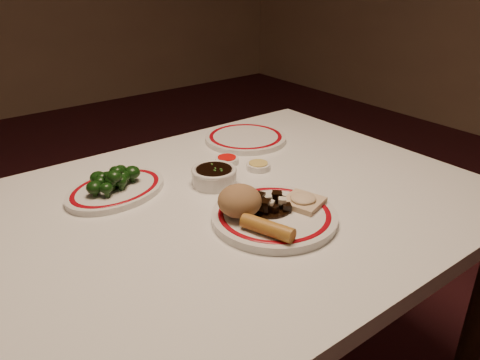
% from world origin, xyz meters
% --- Properties ---
extents(dining_table, '(1.20, 0.90, 0.75)m').
position_xyz_m(dining_table, '(0.00, 0.00, 0.66)').
color(dining_table, white).
rests_on(dining_table, ground).
extents(main_plate, '(0.29, 0.29, 0.02)m').
position_xyz_m(main_plate, '(0.03, -0.13, 0.76)').
color(main_plate, silver).
rests_on(main_plate, dining_table).
extents(rice_mound, '(0.09, 0.09, 0.07)m').
position_xyz_m(rice_mound, '(-0.04, -0.09, 0.80)').
color(rice_mound, '#946B45').
rests_on(rice_mound, main_plate).
extents(spring_roll, '(0.07, 0.11, 0.03)m').
position_xyz_m(spring_roll, '(-0.04, -0.19, 0.78)').
color(spring_roll, '#B27A2B').
rests_on(spring_roll, main_plate).
extents(fried_wonton, '(0.10, 0.10, 0.02)m').
position_xyz_m(fried_wonton, '(0.10, -0.14, 0.78)').
color(fried_wonton, beige).
rests_on(fried_wonton, main_plate).
extents(stirfry_heap, '(0.10, 0.10, 0.03)m').
position_xyz_m(stirfry_heap, '(0.03, -0.11, 0.78)').
color(stirfry_heap, black).
rests_on(stirfry_heap, main_plate).
extents(broccoli_plate, '(0.29, 0.27, 0.02)m').
position_xyz_m(broccoli_plate, '(-0.19, 0.19, 0.76)').
color(broccoli_plate, silver).
rests_on(broccoli_plate, dining_table).
extents(broccoli_pile, '(0.14, 0.09, 0.05)m').
position_xyz_m(broccoli_pile, '(-0.19, 0.20, 0.79)').
color(broccoli_pile, '#23471C').
rests_on(broccoli_pile, broccoli_plate).
extents(soy_bowl, '(0.11, 0.11, 0.04)m').
position_xyz_m(soy_bowl, '(0.02, 0.09, 0.77)').
color(soy_bowl, silver).
rests_on(soy_bowl, dining_table).
extents(sweet_sour_dish, '(0.06, 0.06, 0.02)m').
position_xyz_m(sweet_sour_dish, '(0.12, 0.18, 0.76)').
color(sweet_sour_dish, silver).
rests_on(sweet_sour_dish, dining_table).
extents(mustard_dish, '(0.06, 0.06, 0.02)m').
position_xyz_m(mustard_dish, '(0.17, 0.10, 0.76)').
color(mustard_dish, silver).
rests_on(mustard_dish, dining_table).
extents(far_plate, '(0.26, 0.26, 0.02)m').
position_xyz_m(far_plate, '(0.27, 0.28, 0.76)').
color(far_plate, silver).
rests_on(far_plate, dining_table).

